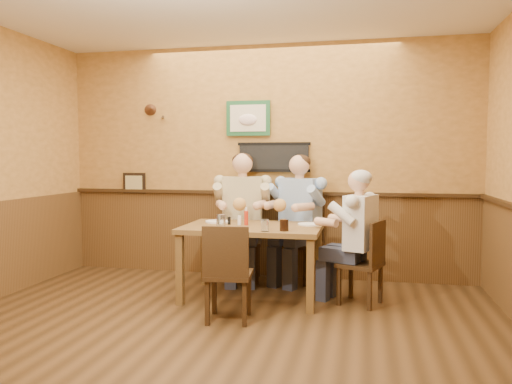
% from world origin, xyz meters
% --- Properties ---
extents(room, '(5.02, 5.03, 2.81)m').
position_xyz_m(room, '(0.13, 0.17, 1.69)').
color(room, '#362310').
rests_on(room, ground).
extents(dining_table, '(1.40, 0.90, 0.75)m').
position_xyz_m(dining_table, '(0.07, 1.50, 0.66)').
color(dining_table, brown).
rests_on(dining_table, ground).
extents(chair_back_left, '(0.50, 0.50, 0.94)m').
position_xyz_m(chair_back_left, '(-0.21, 2.22, 0.47)').
color(chair_back_left, '#372411').
rests_on(chair_back_left, ground).
extents(chair_back_right, '(0.56, 0.56, 0.93)m').
position_xyz_m(chair_back_right, '(0.46, 2.29, 0.46)').
color(chair_back_right, '#372411').
rests_on(chair_back_right, ground).
extents(chair_right_end, '(0.50, 0.50, 0.83)m').
position_xyz_m(chair_right_end, '(1.15, 1.51, 0.42)').
color(chair_right_end, '#372411').
rests_on(chair_right_end, ground).
extents(chair_near_side, '(0.44, 0.44, 0.87)m').
position_xyz_m(chair_near_side, '(0.02, 0.76, 0.43)').
color(chair_near_side, '#372411').
rests_on(chair_near_side, ground).
extents(diner_tan_shirt, '(0.71, 0.71, 1.35)m').
position_xyz_m(diner_tan_shirt, '(-0.21, 2.22, 0.67)').
color(diner_tan_shirt, beige).
rests_on(diner_tan_shirt, ground).
extents(diner_blue_polo, '(0.80, 0.80, 1.33)m').
position_xyz_m(diner_blue_polo, '(0.46, 2.29, 0.66)').
color(diner_blue_polo, '#8EACD6').
rests_on(diner_blue_polo, ground).
extents(diner_white_elder, '(0.71, 0.71, 1.19)m').
position_xyz_m(diner_white_elder, '(1.15, 1.51, 0.60)').
color(diner_white_elder, silver).
rests_on(diner_white_elder, ground).
extents(water_glass_left, '(0.12, 0.12, 0.14)m').
position_xyz_m(water_glass_left, '(-0.20, 1.26, 0.82)').
color(water_glass_left, silver).
rests_on(water_glass_left, dining_table).
extents(water_glass_mid, '(0.10, 0.10, 0.11)m').
position_xyz_m(water_glass_mid, '(0.27, 1.14, 0.81)').
color(water_glass_mid, white).
rests_on(water_glass_mid, dining_table).
extents(cola_tumbler, '(0.09, 0.09, 0.11)m').
position_xyz_m(cola_tumbler, '(0.44, 1.21, 0.81)').
color(cola_tumbler, black).
rests_on(cola_tumbler, dining_table).
extents(hot_sauce_bottle, '(0.05, 0.05, 0.17)m').
position_xyz_m(hot_sauce_bottle, '(-0.00, 1.52, 0.83)').
color(hot_sauce_bottle, red).
rests_on(hot_sauce_bottle, dining_table).
extents(salt_shaker, '(0.05, 0.05, 0.09)m').
position_xyz_m(salt_shaker, '(-0.08, 1.53, 0.80)').
color(salt_shaker, white).
rests_on(salt_shaker, dining_table).
extents(pepper_shaker, '(0.04, 0.04, 0.08)m').
position_xyz_m(pepper_shaker, '(-0.19, 1.54, 0.79)').
color(pepper_shaker, black).
rests_on(pepper_shaker, dining_table).
extents(plate_far_left, '(0.29, 0.29, 0.02)m').
position_xyz_m(plate_far_left, '(-0.36, 1.68, 0.76)').
color(plate_far_left, white).
rests_on(plate_far_left, dining_table).
extents(plate_far_right, '(0.24, 0.24, 0.02)m').
position_xyz_m(plate_far_right, '(0.63, 1.67, 0.76)').
color(plate_far_right, white).
rests_on(plate_far_right, dining_table).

